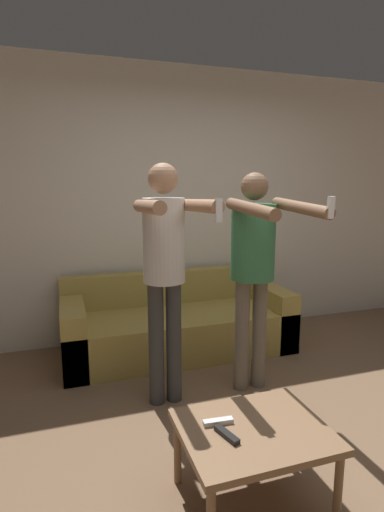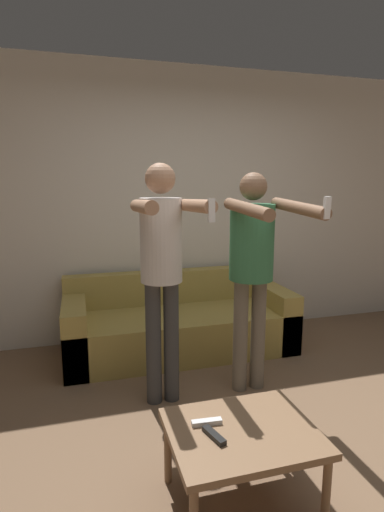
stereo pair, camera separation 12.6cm
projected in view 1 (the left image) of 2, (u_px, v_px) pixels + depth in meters
The scene contains 8 objects.
ground_plane at pixel (291, 452), 2.37m from camera, with size 14.00×14.00×0.00m, color brown.
wall_back at pixel (186, 205), 4.08m from camera, with size 6.40×0.06×2.70m.
couch at pixel (177, 324), 3.79m from camera, with size 2.10×0.84×0.71m.
person_standing_left at pixel (165, 259), 2.71m from camera, with size 0.41×0.74×1.71m.
person_standing_right at pixel (254, 256), 2.92m from camera, with size 0.44×0.81×1.65m.
coffee_table at pixel (253, 436), 1.93m from camera, with size 0.70×0.57×0.41m.
remote_near at pixel (227, 435), 1.85m from camera, with size 0.08×0.15×0.02m.
remote_far at pixel (218, 422), 1.95m from camera, with size 0.15×0.05×0.02m.
Camera 1 is at (-1.22, -1.83, 1.57)m, focal length 28.00 mm.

